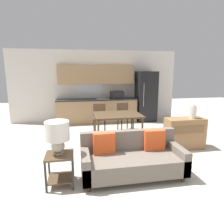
{
  "coord_description": "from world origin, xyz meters",
  "views": [
    {
      "loc": [
        -0.8,
        -3.13,
        1.91
      ],
      "look_at": [
        0.06,
        1.5,
        0.95
      ],
      "focal_mm": 32.0,
      "sensor_mm": 36.0,
      "label": 1
    }
  ],
  "objects_px": {
    "couch": "(131,158)",
    "dining_chair_far_left": "(99,116)",
    "refrigerator": "(146,96)",
    "credenza": "(185,133)",
    "vase": "(193,112)",
    "dining_chair_far_right": "(124,115)",
    "table_lamp": "(57,134)",
    "side_table": "(60,164)",
    "dining_table": "(117,116)"
  },
  "relations": [
    {
      "from": "side_table",
      "to": "dining_chair_far_left",
      "type": "relative_size",
      "value": 0.62
    },
    {
      "from": "dining_chair_far_left",
      "to": "dining_chair_far_right",
      "type": "height_order",
      "value": "same"
    },
    {
      "from": "refrigerator",
      "to": "side_table",
      "type": "xyz_separation_m",
      "value": [
        -3.01,
        -4.13,
        -0.59
      ]
    },
    {
      "from": "refrigerator",
      "to": "couch",
      "type": "xyz_separation_m",
      "value": [
        -1.72,
        -4.02,
        -0.63
      ]
    },
    {
      "from": "credenza",
      "to": "vase",
      "type": "relative_size",
      "value": 2.78
    },
    {
      "from": "dining_table",
      "to": "table_lamp",
      "type": "xyz_separation_m",
      "value": [
        -1.46,
        -2.08,
        0.23
      ]
    },
    {
      "from": "side_table",
      "to": "vase",
      "type": "bearing_deg",
      "value": 19.8
    },
    {
      "from": "dining_table",
      "to": "credenza",
      "type": "bearing_deg",
      "value": -32.52
    },
    {
      "from": "dining_table",
      "to": "dining_chair_far_right",
      "type": "height_order",
      "value": "dining_chair_far_right"
    },
    {
      "from": "refrigerator",
      "to": "dining_chair_far_right",
      "type": "relative_size",
      "value": 2.15
    },
    {
      "from": "vase",
      "to": "dining_chair_far_left",
      "type": "distance_m",
      "value": 2.81
    },
    {
      "from": "side_table",
      "to": "dining_chair_far_left",
      "type": "distance_m",
      "value": 3.13
    },
    {
      "from": "couch",
      "to": "credenza",
      "type": "xyz_separation_m",
      "value": [
        1.67,
        1.04,
        0.06
      ]
    },
    {
      "from": "dining_table",
      "to": "table_lamp",
      "type": "bearing_deg",
      "value": -125.04
    },
    {
      "from": "table_lamp",
      "to": "vase",
      "type": "xyz_separation_m",
      "value": [
        3.14,
        1.09,
        0.03
      ]
    },
    {
      "from": "couch",
      "to": "side_table",
      "type": "xyz_separation_m",
      "value": [
        -1.28,
        -0.11,
        0.04
      ]
    },
    {
      "from": "refrigerator",
      "to": "credenza",
      "type": "bearing_deg",
      "value": -90.89
    },
    {
      "from": "refrigerator",
      "to": "credenza",
      "type": "xyz_separation_m",
      "value": [
        -0.05,
        -2.99,
        -0.57
      ]
    },
    {
      "from": "table_lamp",
      "to": "dining_chair_far_right",
      "type": "xyz_separation_m",
      "value": [
        1.87,
        2.97,
        -0.4
      ]
    },
    {
      "from": "dining_table",
      "to": "couch",
      "type": "relative_size",
      "value": 0.7
    },
    {
      "from": "dining_chair_far_right",
      "to": "couch",
      "type": "bearing_deg",
      "value": -109.52
    },
    {
      "from": "refrigerator",
      "to": "vase",
      "type": "height_order",
      "value": "refrigerator"
    },
    {
      "from": "couch",
      "to": "dining_chair_far_left",
      "type": "xyz_separation_m",
      "value": [
        -0.25,
        2.84,
        0.18
      ]
    },
    {
      "from": "table_lamp",
      "to": "dining_chair_far_right",
      "type": "height_order",
      "value": "table_lamp"
    },
    {
      "from": "refrigerator",
      "to": "dining_chair_far_left",
      "type": "height_order",
      "value": "refrigerator"
    },
    {
      "from": "couch",
      "to": "dining_chair_far_right",
      "type": "xyz_separation_m",
      "value": [
        0.56,
        2.9,
        0.18
      ]
    },
    {
      "from": "credenza",
      "to": "dining_chair_far_left",
      "type": "distance_m",
      "value": 2.64
    },
    {
      "from": "refrigerator",
      "to": "dining_chair_far_left",
      "type": "xyz_separation_m",
      "value": [
        -1.97,
        -1.18,
        -0.45
      ]
    },
    {
      "from": "table_lamp",
      "to": "dining_chair_far_left",
      "type": "xyz_separation_m",
      "value": [
        1.05,
        2.92,
        -0.4
      ]
    },
    {
      "from": "side_table",
      "to": "table_lamp",
      "type": "height_order",
      "value": "table_lamp"
    },
    {
      "from": "refrigerator",
      "to": "dining_chair_far_right",
      "type": "xyz_separation_m",
      "value": [
        -1.16,
        -1.13,
        -0.45
      ]
    },
    {
      "from": "credenza",
      "to": "table_lamp",
      "type": "bearing_deg",
      "value": -159.49
    },
    {
      "from": "couch",
      "to": "side_table",
      "type": "relative_size",
      "value": 3.38
    },
    {
      "from": "table_lamp",
      "to": "dining_chair_far_right",
      "type": "bearing_deg",
      "value": 57.87
    },
    {
      "from": "table_lamp",
      "to": "dining_chair_far_right",
      "type": "distance_m",
      "value": 3.53
    },
    {
      "from": "couch",
      "to": "table_lamp",
      "type": "bearing_deg",
      "value": -176.68
    },
    {
      "from": "side_table",
      "to": "dining_chair_far_left",
      "type": "xyz_separation_m",
      "value": [
        1.03,
        2.95,
        0.14
      ]
    },
    {
      "from": "couch",
      "to": "dining_chair_far_left",
      "type": "distance_m",
      "value": 2.86
    },
    {
      "from": "refrigerator",
      "to": "table_lamp",
      "type": "distance_m",
      "value": 5.09
    },
    {
      "from": "couch",
      "to": "dining_chair_far_right",
      "type": "distance_m",
      "value": 2.96
    },
    {
      "from": "couch",
      "to": "vase",
      "type": "xyz_separation_m",
      "value": [
        1.84,
        1.01,
        0.61
      ]
    },
    {
      "from": "refrigerator",
      "to": "vase",
      "type": "xyz_separation_m",
      "value": [
        0.12,
        -3.01,
        -0.02
      ]
    },
    {
      "from": "dining_chair_far_left",
      "to": "side_table",
      "type": "bearing_deg",
      "value": -101.8
    },
    {
      "from": "refrigerator",
      "to": "table_lamp",
      "type": "xyz_separation_m",
      "value": [
        -3.02,
        -4.1,
        -0.06
      ]
    },
    {
      "from": "side_table",
      "to": "credenza",
      "type": "bearing_deg",
      "value": 21.21
    },
    {
      "from": "dining_table",
      "to": "dining_chair_far_left",
      "type": "height_order",
      "value": "dining_chair_far_left"
    },
    {
      "from": "couch",
      "to": "table_lamp",
      "type": "height_order",
      "value": "table_lamp"
    },
    {
      "from": "refrigerator",
      "to": "credenza",
      "type": "relative_size",
      "value": 1.99
    },
    {
      "from": "vase",
      "to": "dining_chair_far_left",
      "type": "bearing_deg",
      "value": 138.88
    },
    {
      "from": "credenza",
      "to": "dining_chair_far_right",
      "type": "distance_m",
      "value": 2.17
    }
  ]
}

